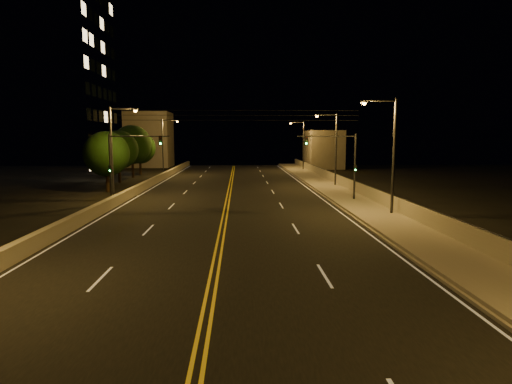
{
  "coord_description": "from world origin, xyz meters",
  "views": [
    {
      "loc": [
        1.05,
        -6.19,
        5.61
      ],
      "look_at": [
        2.0,
        18.0,
        2.5
      ],
      "focal_mm": 30.0,
      "sensor_mm": 36.0,
      "label": 1
    }
  ],
  "objects_px": {
    "streetlight_1": "(390,149)",
    "tree_1": "(119,150)",
    "streetlight_2": "(333,145)",
    "tree_3": "(140,148)",
    "streetlight_5": "(115,146)",
    "tree_2": "(132,145)",
    "streetlight_3": "(302,142)",
    "building_tower": "(16,81)",
    "traffic_signal_right": "(343,159)",
    "traffic_signal_left": "(122,160)",
    "streetlight_6": "(165,143)",
    "tree_0": "(106,154)"
  },
  "relations": [
    {
      "from": "streetlight_1",
      "to": "tree_1",
      "type": "distance_m",
      "value": 34.99
    },
    {
      "from": "streetlight_2",
      "to": "tree_3",
      "type": "distance_m",
      "value": 30.93
    },
    {
      "from": "streetlight_5",
      "to": "tree_3",
      "type": "distance_m",
      "value": 27.02
    },
    {
      "from": "streetlight_5",
      "to": "tree_1",
      "type": "height_order",
      "value": "streetlight_5"
    },
    {
      "from": "streetlight_5",
      "to": "tree_2",
      "type": "xyz_separation_m",
      "value": [
        -3.91,
        21.85,
        -0.22
      ]
    },
    {
      "from": "streetlight_2",
      "to": "tree_1",
      "type": "relative_size",
      "value": 1.27
    },
    {
      "from": "streetlight_2",
      "to": "tree_2",
      "type": "xyz_separation_m",
      "value": [
        -25.3,
        12.82,
        -0.22
      ]
    },
    {
      "from": "streetlight_5",
      "to": "tree_3",
      "type": "relative_size",
      "value": 1.29
    },
    {
      "from": "streetlight_3",
      "to": "building_tower",
      "type": "distance_m",
      "value": 43.69
    },
    {
      "from": "streetlight_1",
      "to": "traffic_signal_right",
      "type": "distance_m",
      "value": 7.25
    },
    {
      "from": "traffic_signal_left",
      "to": "building_tower",
      "type": "distance_m",
      "value": 35.86
    },
    {
      "from": "streetlight_5",
      "to": "streetlight_6",
      "type": "relative_size",
      "value": 1.0
    },
    {
      "from": "tree_0",
      "to": "tree_1",
      "type": "relative_size",
      "value": 0.96
    },
    {
      "from": "traffic_signal_left",
      "to": "tree_2",
      "type": "height_order",
      "value": "tree_2"
    },
    {
      "from": "streetlight_5",
      "to": "building_tower",
      "type": "distance_m",
      "value": 33.49
    },
    {
      "from": "streetlight_6",
      "to": "tree_2",
      "type": "height_order",
      "value": "streetlight_6"
    },
    {
      "from": "streetlight_1",
      "to": "streetlight_2",
      "type": "xyz_separation_m",
      "value": [
        0.0,
        17.9,
        0.0
      ]
    },
    {
      "from": "streetlight_1",
      "to": "streetlight_2",
      "type": "bearing_deg",
      "value": 90.0
    },
    {
      "from": "traffic_signal_right",
      "to": "building_tower",
      "type": "xyz_separation_m",
      "value": [
        -40.48,
        26.79,
        9.78
      ]
    },
    {
      "from": "streetlight_3",
      "to": "traffic_signal_left",
      "type": "relative_size",
      "value": 1.4
    },
    {
      "from": "streetlight_3",
      "to": "streetlight_5",
      "type": "xyz_separation_m",
      "value": [
        -21.39,
        -33.2,
        0.0
      ]
    },
    {
      "from": "streetlight_6",
      "to": "tree_3",
      "type": "bearing_deg",
      "value": 162.46
    },
    {
      "from": "streetlight_1",
      "to": "tree_1",
      "type": "height_order",
      "value": "streetlight_1"
    },
    {
      "from": "streetlight_5",
      "to": "traffic_signal_left",
      "type": "bearing_deg",
      "value": -59.07
    },
    {
      "from": "traffic_signal_right",
      "to": "tree_0",
      "type": "height_order",
      "value": "tree_0"
    },
    {
      "from": "traffic_signal_right",
      "to": "streetlight_6",
      "type": "bearing_deg",
      "value": 126.02
    },
    {
      "from": "streetlight_3",
      "to": "tree_2",
      "type": "relative_size",
      "value": 1.13
    },
    {
      "from": "traffic_signal_left",
      "to": "traffic_signal_right",
      "type": "bearing_deg",
      "value": 0.0
    },
    {
      "from": "streetlight_1",
      "to": "traffic_signal_right",
      "type": "relative_size",
      "value": 1.4
    },
    {
      "from": "streetlight_5",
      "to": "tree_2",
      "type": "distance_m",
      "value": 22.19
    },
    {
      "from": "traffic_signal_left",
      "to": "tree_3",
      "type": "distance_m",
      "value": 29.04
    },
    {
      "from": "tree_3",
      "to": "tree_1",
      "type": "bearing_deg",
      "value": -89.83
    },
    {
      "from": "streetlight_1",
      "to": "streetlight_3",
      "type": "relative_size",
      "value": 1.0
    },
    {
      "from": "streetlight_1",
      "to": "traffic_signal_left",
      "type": "distance_m",
      "value": 21.48
    },
    {
      "from": "streetlight_2",
      "to": "traffic_signal_left",
      "type": "xyz_separation_m",
      "value": [
        -20.27,
        -10.9,
        -1.06
      ]
    },
    {
      "from": "traffic_signal_left",
      "to": "tree_1",
      "type": "height_order",
      "value": "tree_1"
    },
    {
      "from": "streetlight_5",
      "to": "building_tower",
      "type": "xyz_separation_m",
      "value": [
        -20.61,
        24.92,
        8.72
      ]
    },
    {
      "from": "streetlight_1",
      "to": "streetlight_6",
      "type": "relative_size",
      "value": 1.0
    },
    {
      "from": "tree_2",
      "to": "tree_3",
      "type": "bearing_deg",
      "value": 90.75
    },
    {
      "from": "streetlight_5",
      "to": "traffic_signal_left",
      "type": "relative_size",
      "value": 1.4
    },
    {
      "from": "streetlight_2",
      "to": "streetlight_3",
      "type": "height_order",
      "value": "same"
    },
    {
      "from": "streetlight_1",
      "to": "tree_2",
      "type": "relative_size",
      "value": 1.13
    },
    {
      "from": "streetlight_1",
      "to": "building_tower",
      "type": "bearing_deg",
      "value": 141.17
    },
    {
      "from": "streetlight_6",
      "to": "traffic_signal_left",
      "type": "xyz_separation_m",
      "value": [
        1.12,
        -27.34,
        -1.06
      ]
    },
    {
      "from": "tree_1",
      "to": "tree_2",
      "type": "height_order",
      "value": "tree_2"
    },
    {
      "from": "traffic_signal_right",
      "to": "tree_1",
      "type": "distance_m",
      "value": 29.33
    },
    {
      "from": "traffic_signal_left",
      "to": "tree_3",
      "type": "height_order",
      "value": "tree_3"
    },
    {
      "from": "streetlight_5",
      "to": "tree_1",
      "type": "distance_m",
      "value": 15.78
    },
    {
      "from": "streetlight_6",
      "to": "tree_2",
      "type": "relative_size",
      "value": 1.13
    },
    {
      "from": "streetlight_3",
      "to": "traffic_signal_left",
      "type": "distance_m",
      "value": 40.53
    }
  ]
}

